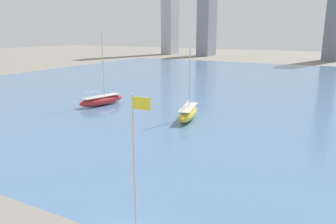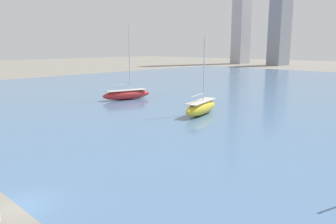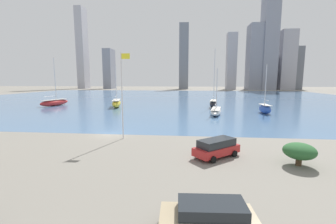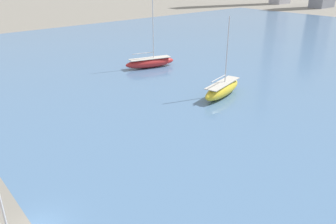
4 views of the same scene
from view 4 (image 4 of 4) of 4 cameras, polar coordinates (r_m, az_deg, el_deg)
The scene contains 2 objects.
sailboat_red at distance 66.22m, azimuth -3.14°, elevation 8.65°, with size 5.09×10.53×14.69m.
sailboat_yellow at distance 51.15m, azimuth 9.44°, elevation 3.96°, with size 4.64×10.05×11.97m.
Camera 4 is at (20.80, -4.81, 17.98)m, focal length 35.00 mm.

